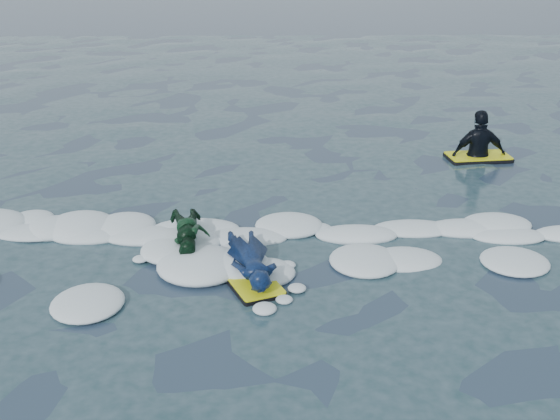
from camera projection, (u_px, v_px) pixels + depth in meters
The scene contains 5 objects.
ground at pixel (274, 287), 8.95m from camera, with size 120.00×120.00×0.00m, color #172238.
foam_band at pixel (274, 251), 9.91m from camera, with size 12.00×3.10×0.30m, color white, non-canonical shape.
prone_woman_unit at pixel (252, 262), 9.13m from camera, with size 0.94×1.67×0.41m.
prone_child_unit at pixel (190, 235), 9.86m from camera, with size 0.70×1.25×0.46m.
waiting_rider_unit at pixel (478, 156), 13.69m from camera, with size 1.29×0.82×1.83m.
Camera 1 is at (-0.03, -7.90, 4.33)m, focal length 45.00 mm.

